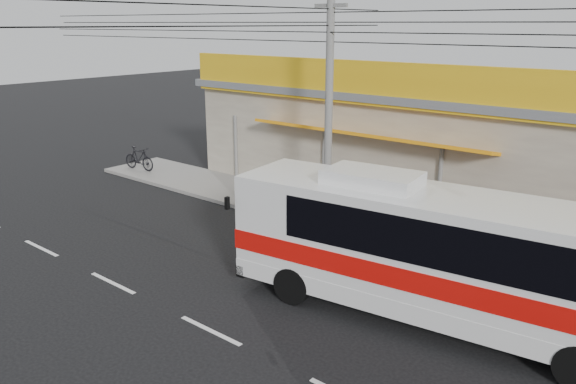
{
  "coord_description": "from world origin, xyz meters",
  "views": [
    {
      "loc": [
        8.93,
        -10.44,
        7.01
      ],
      "look_at": [
        -1.32,
        2.0,
        2.15
      ],
      "focal_mm": 35.0,
      "sensor_mm": 36.0,
      "label": 1
    }
  ],
  "objects_px": {
    "utility_pole": "(331,26)",
    "motorbike_red": "(295,204)",
    "coach_bus": "(473,256)",
    "motorbike_dark": "(139,158)"
  },
  "relations": [
    {
      "from": "coach_bus",
      "to": "motorbike_dark",
      "type": "bearing_deg",
      "value": 160.58
    },
    {
      "from": "motorbike_red",
      "to": "utility_pole",
      "type": "height_order",
      "value": "utility_pole"
    },
    {
      "from": "coach_bus",
      "to": "motorbike_red",
      "type": "height_order",
      "value": "coach_bus"
    },
    {
      "from": "motorbike_dark",
      "to": "utility_pole",
      "type": "height_order",
      "value": "utility_pole"
    },
    {
      "from": "coach_bus",
      "to": "motorbike_red",
      "type": "relative_size",
      "value": 6.35
    },
    {
      "from": "motorbike_dark",
      "to": "motorbike_red",
      "type": "bearing_deg",
      "value": -99.49
    },
    {
      "from": "utility_pole",
      "to": "motorbike_red",
      "type": "bearing_deg",
      "value": -152.16
    },
    {
      "from": "coach_bus",
      "to": "utility_pole",
      "type": "height_order",
      "value": "utility_pole"
    },
    {
      "from": "motorbike_red",
      "to": "utility_pole",
      "type": "distance_m",
      "value": 6.4
    },
    {
      "from": "coach_bus",
      "to": "motorbike_dark",
      "type": "height_order",
      "value": "coach_bus"
    }
  ]
}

